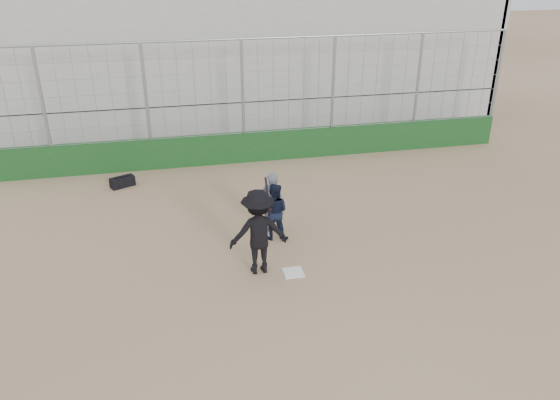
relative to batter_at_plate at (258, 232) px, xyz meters
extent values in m
plane|color=#826346|center=(0.73, -0.27, -0.98)|extent=(90.00, 90.00, 0.00)
cube|color=white|center=(0.73, -0.27, -0.97)|extent=(0.44, 0.44, 0.02)
cube|color=#133C16|center=(0.73, 6.73, -0.48)|extent=(18.00, 0.25, 1.00)
cylinder|color=gray|center=(0.73, 6.73, 1.02)|extent=(0.10, 0.10, 4.00)
cylinder|color=gray|center=(9.73, 6.73, 1.02)|extent=(0.10, 0.10, 4.00)
cylinder|color=gray|center=(0.73, 6.73, 3.02)|extent=(18.00, 0.07, 0.07)
cube|color=#979797|center=(0.73, 11.68, -0.18)|extent=(20.00, 6.70, 1.60)
cube|color=#979797|center=(0.73, 11.68, 2.72)|extent=(20.00, 6.70, 4.20)
cube|color=#979797|center=(10.73, 11.68, 1.92)|extent=(0.25, 6.70, 6.10)
imported|color=black|center=(0.00, 0.00, 0.00)|extent=(1.28, 0.76, 1.96)
cylinder|color=black|center=(0.25, 0.15, 0.75)|extent=(0.07, 0.57, 0.71)
imported|color=black|center=(0.62, 1.34, -0.50)|extent=(0.88, 0.78, 0.97)
sphere|color=maroon|center=(0.62, 1.34, -0.10)|extent=(0.28, 0.28, 0.28)
imported|color=#525968|center=(0.67, 1.74, -0.26)|extent=(0.68, 0.56, 1.45)
cube|color=black|center=(-3.18, 5.44, -0.83)|extent=(0.77, 0.57, 0.30)
cylinder|color=black|center=(-3.18, 5.44, -0.66)|extent=(0.44, 0.23, 0.04)
camera|label=1|loc=(-1.74, -10.25, 5.68)|focal=35.00mm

